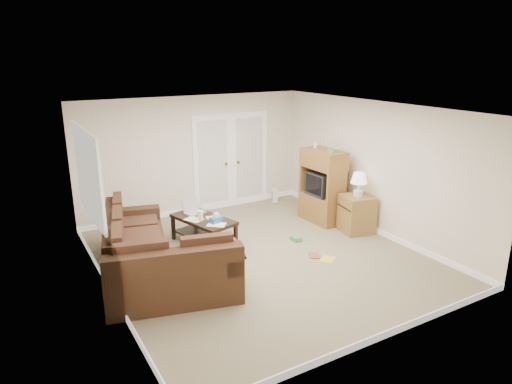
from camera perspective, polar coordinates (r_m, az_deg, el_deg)
floor at (r=7.82m, az=0.58°, el=-8.16°), size 5.50×5.50×0.00m
ceiling at (r=7.13m, az=0.64°, el=10.35°), size 5.00×5.50×0.02m
wall_left at (r=6.53m, az=-18.63°, el=-2.44°), size 0.02×5.50×2.50m
wall_right at (r=8.88m, az=14.64°, el=2.90°), size 0.02×5.50×2.50m
wall_back at (r=9.78m, az=-7.67°, el=4.55°), size 5.00×0.02×2.50m
wall_front at (r=5.34m, az=15.94°, el=-6.50°), size 5.00×0.02×2.50m
baseboards at (r=7.80m, az=0.58°, el=-7.83°), size 5.00×5.50×0.10m
french_doors at (r=10.14m, az=-3.10°, el=3.88°), size 1.80×0.05×2.13m
window_left at (r=7.40m, az=-20.21°, el=2.05°), size 0.05×1.92×1.42m
sectional_sofa at (r=7.15m, az=-12.99°, el=-8.13°), size 2.03×3.16×0.87m
coffee_table at (r=8.31m, az=-6.61°, el=-4.67°), size 0.92×1.34×0.83m
tv_armoire at (r=9.34m, az=8.31°, el=0.78°), size 0.54×0.95×1.60m
side_cabinet at (r=8.97m, az=12.49°, el=-2.31°), size 0.66×0.66×1.18m
space_heater at (r=10.62m, az=2.34°, el=-0.45°), size 0.13×0.12×0.30m
floor_magazine at (r=7.84m, az=8.94°, el=-8.29°), size 0.35×0.34×0.01m
floor_greenbox at (r=8.50m, az=5.03°, el=-5.83°), size 0.16×0.21×0.08m
floor_book at (r=7.91m, az=6.70°, el=-7.94°), size 0.25×0.28×0.02m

